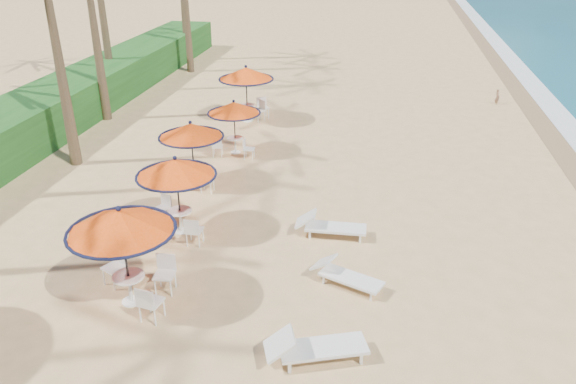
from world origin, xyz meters
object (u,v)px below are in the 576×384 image
Objects in this scene: lounger_mid at (344,274)px; station_1 at (175,178)px; lounger_far at (328,226)px; station_4 at (248,79)px; station_0 at (124,233)px; station_2 at (191,137)px; station_3 at (234,113)px; lounger_near at (313,347)px.

station_1 is at bearing -177.13° from lounger_mid.
lounger_mid is 0.94× the size of lounger_far.
station_4 reaches higher than lounger_mid.
station_0 reaches higher than station_4.
station_2 is at bearing -91.96° from station_4.
lounger_near is at bearing -67.73° from station_3.
lounger_far is (-0.66, 2.41, 0.03)m from lounger_mid.
station_0 is at bearing -138.47° from lounger_far.
lounger_near is at bearing -71.89° from station_4.
lounger_far is at bearing 42.49° from station_0.
station_2 reaches higher than lounger_mid.
lounger_mid is at bearing 61.88° from lounger_near.
station_3 is at bearing 90.22° from station_0.
station_0 is 4.99m from lounger_near.
lounger_near is 1.15× the size of lounger_mid.
station_4 is at bearing 88.63° from lounger_near.
lounger_mid is at bearing -59.02° from station_3.
lounger_mid is (0.43, 2.85, -0.05)m from lounger_near.
lounger_far is at bearing 128.71° from lounger_mid.
station_3 is 0.97× the size of lounger_near.
station_4 is (-0.38, 10.58, 0.22)m from station_1.
lounger_near is at bearing -45.68° from station_1.
station_2 is (-0.70, 6.75, -0.13)m from station_0.
lounger_near is 1.09× the size of lounger_far.
station_1 reaches higher than lounger_near.
station_1 is at bearing -90.24° from station_3.
station_4 is (0.25, 7.28, 0.21)m from station_2.
lounger_near is (4.60, -11.23, -1.31)m from station_3.
station_3 is (0.03, 6.49, -0.11)m from station_1.
station_1 is 1.17× the size of lounger_far.
station_0 is at bearing -139.36° from lounger_mid.
station_3 is at bearing 125.25° from lounger_far.
station_4 is at bearing 95.71° from station_3.
station_1 reaches higher than lounger_far.
station_1 is 6.49m from station_3.
station_3 is at bearing 89.76° from station_1.
lounger_mid is at bearing -75.61° from lounger_far.
lounger_near is (4.63, -4.74, -1.42)m from station_1.
lounger_far is at bearing -64.58° from station_4.
station_2 is 1.20× the size of lounger_mid.
station_0 reaches higher than lounger_mid.
lounger_far is (4.40, 0.52, -1.43)m from station_1.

